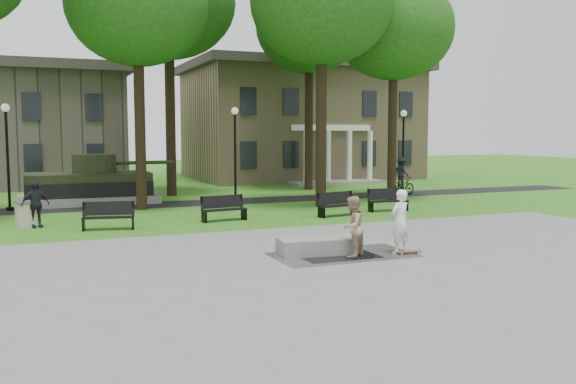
% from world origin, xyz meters
% --- Properties ---
extents(ground, '(120.00, 120.00, 0.00)m').
position_xyz_m(ground, '(0.00, 0.00, 0.00)').
color(ground, '#295A15').
rests_on(ground, ground).
extents(plaza, '(22.00, 16.00, 0.02)m').
position_xyz_m(plaza, '(0.00, -5.00, 0.01)').
color(plaza, gray).
rests_on(plaza, ground).
extents(footpath, '(44.00, 2.60, 0.01)m').
position_xyz_m(footpath, '(0.00, 12.00, 0.01)').
color(footpath, black).
rests_on(footpath, ground).
extents(building_right, '(17.00, 12.00, 8.60)m').
position_xyz_m(building_right, '(10.00, 26.00, 4.34)').
color(building_right, '#9E8460').
rests_on(building_right, ground).
extents(tree_1, '(6.20, 6.20, 11.63)m').
position_xyz_m(tree_1, '(-4.50, 10.50, 8.95)').
color(tree_1, black).
rests_on(tree_1, ground).
extents(tree_2, '(6.60, 6.60, 12.16)m').
position_xyz_m(tree_2, '(3.50, 8.50, 9.32)').
color(tree_2, black).
rests_on(tree_2, ground).
extents(tree_3, '(6.00, 6.00, 11.19)m').
position_xyz_m(tree_3, '(8.00, 9.50, 8.60)').
color(tree_3, black).
rests_on(tree_3, ground).
extents(tree_4, '(7.20, 7.20, 13.50)m').
position_xyz_m(tree_4, '(-2.00, 16.00, 10.39)').
color(tree_4, black).
rests_on(tree_4, ground).
extents(tree_5, '(6.40, 6.40, 12.44)m').
position_xyz_m(tree_5, '(6.50, 16.50, 9.67)').
color(tree_5, black).
rests_on(tree_5, ground).
extents(lamp_left, '(0.36, 0.36, 4.73)m').
position_xyz_m(lamp_left, '(-10.00, 12.30, 2.79)').
color(lamp_left, black).
rests_on(lamp_left, ground).
extents(lamp_mid, '(0.36, 0.36, 4.73)m').
position_xyz_m(lamp_mid, '(0.50, 12.30, 2.79)').
color(lamp_mid, black).
rests_on(lamp_mid, ground).
extents(lamp_right, '(0.36, 0.36, 4.73)m').
position_xyz_m(lamp_right, '(10.50, 12.30, 2.79)').
color(lamp_right, black).
rests_on(lamp_right, ground).
extents(tank_monument, '(7.45, 3.40, 2.40)m').
position_xyz_m(tank_monument, '(-6.46, 14.00, 0.86)').
color(tank_monument, gray).
rests_on(tank_monument, ground).
extents(puddle, '(2.20, 1.20, 0.00)m').
position_xyz_m(puddle, '(-1.12, -2.41, 0.02)').
color(puddle, black).
rests_on(puddle, plaza).
extents(concrete_block, '(2.30, 1.26, 0.45)m').
position_xyz_m(concrete_block, '(-1.53, -1.77, 0.24)').
color(concrete_block, gray).
rests_on(concrete_block, plaza).
extents(skateboard, '(0.79, 0.26, 0.07)m').
position_xyz_m(skateboard, '(0.89, -2.77, 0.06)').
color(skateboard, brown).
rests_on(skateboard, plaza).
extents(skateboarder, '(0.76, 0.60, 1.83)m').
position_xyz_m(skateboarder, '(0.69, -2.59, 0.94)').
color(skateboarder, white).
rests_on(skateboarder, plaza).
extents(friend_watching, '(1.04, 1.00, 1.70)m').
position_xyz_m(friend_watching, '(-0.83, -2.55, 0.87)').
color(friend_watching, tan).
rests_on(friend_watching, plaza).
extents(pedestrian_walker, '(1.08, 0.70, 1.71)m').
position_xyz_m(pedestrian_walker, '(-8.93, 6.62, 0.86)').
color(pedestrian_walker, black).
rests_on(pedestrian_walker, ground).
extents(cyclist, '(2.00, 1.18, 2.12)m').
position_xyz_m(cyclist, '(9.86, 11.45, 0.87)').
color(cyclist, black).
rests_on(cyclist, ground).
extents(park_bench_0, '(1.85, 0.86, 1.00)m').
position_xyz_m(park_bench_0, '(-6.54, 5.12, 0.52)').
color(park_bench_0, black).
rests_on(park_bench_0, ground).
extents(park_bench_1, '(1.84, 0.76, 1.00)m').
position_xyz_m(park_bench_1, '(-2.10, 5.64, 0.52)').
color(park_bench_1, black).
rests_on(park_bench_1, ground).
extents(park_bench_2, '(1.85, 0.84, 1.00)m').
position_xyz_m(park_bench_2, '(2.65, 5.14, 0.52)').
color(park_bench_2, black).
rests_on(park_bench_2, ground).
extents(park_bench_3, '(1.83, 0.66, 1.00)m').
position_xyz_m(park_bench_3, '(5.46, 5.78, 0.52)').
color(park_bench_3, black).
rests_on(park_bench_3, ground).
extents(trash_bin, '(0.80, 0.80, 0.96)m').
position_xyz_m(trash_bin, '(-9.27, 6.84, 0.49)').
color(trash_bin, '#B8AE97').
rests_on(trash_bin, ground).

